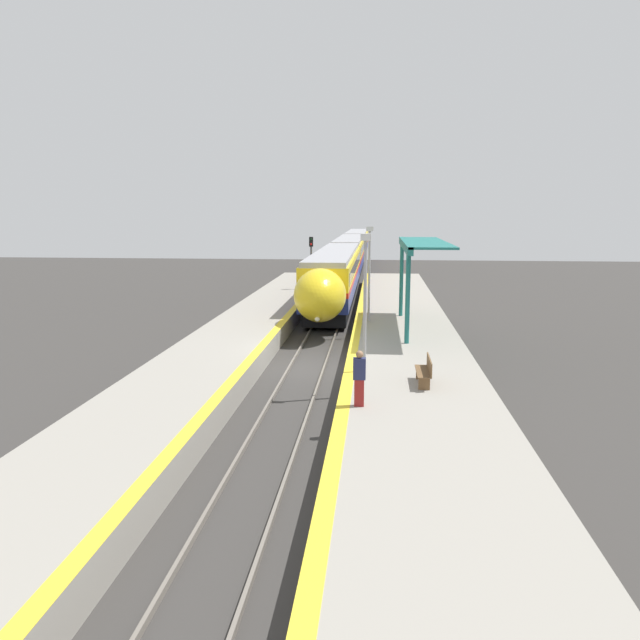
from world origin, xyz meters
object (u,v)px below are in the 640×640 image
Objects in this scene: lamppost_near at (365,293)px; lamppost_mid at (369,267)px; person_waiting at (359,378)px; railway_signal at (311,262)px; platform_bench at (426,370)px; train at (349,254)px.

lamppost_mid is (0.00, 10.37, 0.00)m from lamppost_near.
person_waiting is 27.97m from railway_signal.
railway_signal is 13.99m from lamppost_mid.
platform_bench is 1.04× the size of person_waiting.
train is at bearing 93.36° from lamppost_near.
lamppost_near is 10.37m from lamppost_mid.
lamppost_mid reaches higher than train.
lamppost_mid reaches higher than railway_signal.
train is 41.38× the size of person_waiting.
lamppost_near reaches higher than person_waiting.
lamppost_near reaches higher than platform_bench.
train is at bearing 83.90° from railway_signal.
person_waiting is 4.43m from lamppost_near.
lamppost_near is (4.38, -23.63, 0.86)m from railway_signal.
lamppost_mid is (0.06, 14.35, 1.95)m from person_waiting.
train is 18.23m from railway_signal.
platform_bench is (4.47, -43.25, -0.83)m from train.
railway_signal is (-4.32, 27.61, 1.09)m from person_waiting.
person_waiting is 0.35× the size of railway_signal.
railway_signal reaches higher than train.
train is 14.08× the size of lamppost_mid.
lamppost_mid is at bearing -85.54° from train.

